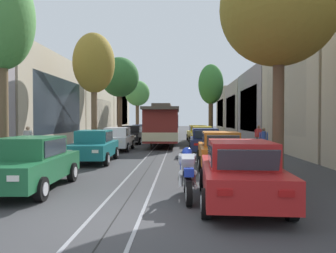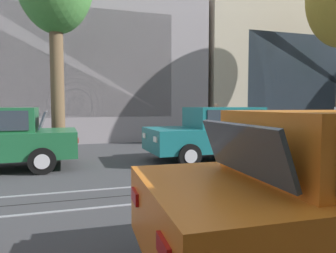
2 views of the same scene
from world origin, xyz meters
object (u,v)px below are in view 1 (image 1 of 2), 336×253
object	(u,v)px
parked_car_navy_mid_right	(205,141)
pedestrian_on_right_pavement	(28,140)
parked_car_green_near_left	(30,163)
street_tree_kerb_right_near	(279,8)
parked_car_orange_second_right	(220,149)
parked_car_navy_fifth_left	(140,132)
parked_car_silver_sixth_left	(145,130)
parked_car_black_fourth_left	(132,134)
pedestrian_crossing_far	(259,136)
motorcycle_with_rider	(187,175)
street_tree_kerb_left_fourth	(137,94)
street_tree_kerb_left_mid	(120,78)
cable_car_trolley	(163,125)
parked_car_teal_second_left	(94,146)
street_tree_kerb_left_near	(1,21)
pedestrian_on_left_pavement	(264,139)
street_tree_kerb_right_second	(211,86)
parked_car_white_mid_left	(117,139)
street_tree_kerb_left_second	(94,64)
parked_car_yellow_fourth_right	(202,136)
parked_car_red_near_right	(240,172)
parked_car_yellow_fifth_right	(198,133)

from	to	relation	value
parked_car_navy_mid_right	pedestrian_on_right_pavement	distance (m)	10.35
parked_car_green_near_left	street_tree_kerb_right_near	bearing A→B (deg)	11.35
parked_car_green_near_left	parked_car_orange_second_right	xyz separation A→B (m)	(6.27, 4.75, 0.00)
parked_car_navy_mid_right	parked_car_navy_fifth_left	bearing A→B (deg)	112.44
parked_car_navy_fifth_left	parked_car_silver_sixth_left	xyz separation A→B (m)	(-0.20, 6.09, 0.00)
parked_car_black_fourth_left	pedestrian_crossing_far	world-z (taller)	pedestrian_crossing_far
street_tree_kerb_right_near	motorcycle_with_rider	bearing A→B (deg)	-141.22
street_tree_kerb_left_fourth	motorcycle_with_rider	world-z (taller)	street_tree_kerb_left_fourth
parked_car_orange_second_right	street_tree_kerb_left_mid	size ratio (longest dim) A/B	0.52
street_tree_kerb_left_mid	motorcycle_with_rider	world-z (taller)	street_tree_kerb_left_mid
street_tree_kerb_right_near	pedestrian_crossing_far	bearing A→B (deg)	79.26
street_tree_kerb_left_mid	parked_car_black_fourth_left	bearing A→B (deg)	-64.73
cable_car_trolley	parked_car_teal_second_left	bearing A→B (deg)	-107.08
parked_car_green_near_left	street_tree_kerb_left_near	distance (m)	5.30
motorcycle_with_rider	pedestrian_crossing_far	distance (m)	15.38
street_tree_kerb_right_near	motorcycle_with_rider	world-z (taller)	street_tree_kerb_right_near
parked_car_navy_fifth_left	pedestrian_on_left_pavement	world-z (taller)	pedestrian_on_left_pavement
street_tree_kerb_right_second	pedestrian_on_right_pavement	size ratio (longest dim) A/B	4.61
parked_car_white_mid_left	pedestrian_on_right_pavement	world-z (taller)	pedestrian_on_right_pavement
parked_car_green_near_left	parked_car_silver_sixth_left	distance (m)	30.42
parked_car_navy_mid_right	street_tree_kerb_left_second	xyz separation A→B (m)	(-7.56, 2.38, 5.20)
parked_car_silver_sixth_left	pedestrian_on_right_pavement	xyz separation A→B (m)	(-4.15, -22.17, 0.18)
parked_car_navy_fifth_left	street_tree_kerb_left_near	bearing A→B (deg)	-95.01
parked_car_navy_fifth_left	parked_car_yellow_fourth_right	distance (m)	9.79
parked_car_red_near_right	parked_car_yellow_fourth_right	bearing A→B (deg)	89.14
street_tree_kerb_left_near	parked_car_orange_second_right	bearing A→B (deg)	21.62
parked_car_white_mid_left	street_tree_kerb_left_mid	bearing A→B (deg)	99.95
parked_car_green_near_left	parked_car_navy_mid_right	distance (m)	11.95
parked_car_teal_second_left	parked_car_white_mid_left	bearing A→B (deg)	90.26
pedestrian_on_left_pavement	pedestrian_crossing_far	xyz separation A→B (m)	(0.18, 2.06, 0.08)
parked_car_yellow_fifth_right	street_tree_kerb_left_mid	world-z (taller)	street_tree_kerb_left_mid
pedestrian_crossing_far	street_tree_kerb_left_second	bearing A→B (deg)	-176.26
motorcycle_with_rider	street_tree_kerb_left_fourth	bearing A→B (deg)	99.82
parked_car_navy_mid_right	street_tree_kerb_left_fourth	size ratio (longest dim) A/B	0.59
parked_car_navy_fifth_left	pedestrian_crossing_far	xyz separation A→B (m)	(9.83, -10.88, 0.17)
parked_car_yellow_fourth_right	street_tree_kerb_left_second	bearing A→B (deg)	-153.27
cable_car_trolley	parked_car_navy_fifth_left	bearing A→B (deg)	108.42
street_tree_kerb_left_second	parked_car_teal_second_left	bearing A→B (deg)	-74.87
parked_car_red_near_right	street_tree_kerb_left_fourth	distance (m)	36.65
parked_car_white_mid_left	street_tree_kerb_left_near	world-z (taller)	street_tree_kerb_left_near
parked_car_green_near_left	parked_car_black_fourth_left	bearing A→B (deg)	89.22
street_tree_kerb_left_mid	parked_car_yellow_fourth_right	bearing A→B (deg)	-37.99
motorcycle_with_rider	street_tree_kerb_right_near	bearing A→B (deg)	38.78
parked_car_white_mid_left	parked_car_orange_second_right	size ratio (longest dim) A/B	1.00
parked_car_red_near_right	pedestrian_crossing_far	world-z (taller)	pedestrian_crossing_far
parked_car_teal_second_left	parked_car_red_near_right	distance (m)	9.56
parked_car_navy_fifth_left	parked_car_yellow_fifth_right	xyz separation A→B (m)	(5.95, -2.54, 0.00)
parked_car_white_mid_left	pedestrian_on_left_pavement	distance (m)	9.75
parked_car_green_near_left	street_tree_kerb_left_fourth	world-z (taller)	street_tree_kerb_left_fourth
street_tree_kerb_left_near	parked_car_yellow_fifth_right	bearing A→B (deg)	68.54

